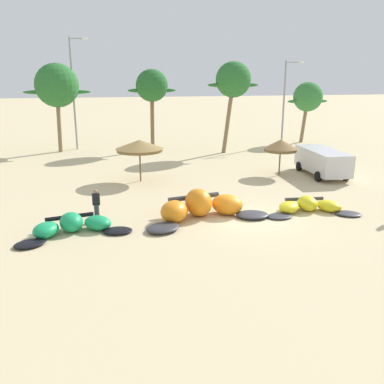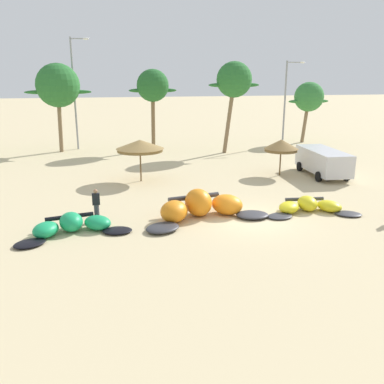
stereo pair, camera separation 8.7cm
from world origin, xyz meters
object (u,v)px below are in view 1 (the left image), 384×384
(beach_umbrella_near_van, at_px, (140,146))
(palm_left_of_gap, at_px, (152,87))
(kite_far_left, at_px, (72,226))
(person_by_umbrellas, at_px, (96,205))
(lamppost_west, at_px, (74,89))
(palm_center_right, at_px, (308,97))
(parked_van, at_px, (322,160))
(palm_center_left, at_px, (233,81))
(palm_left, at_px, (57,86))
(lamppost_west_center, at_px, (286,98))
(kite_left_of_center, at_px, (309,206))
(beach_umbrella_middle, at_px, (281,145))
(kite_left, at_px, (201,207))

(beach_umbrella_near_van, xyz_separation_m, palm_left_of_gap, (2.58, 12.13, 3.52))
(kite_far_left, height_order, person_by_umbrellas, person_by_umbrellas)
(beach_umbrella_near_van, height_order, person_by_umbrellas, beach_umbrella_near_van)
(lamppost_west, bearing_deg, palm_center_right, -2.21)
(palm_left_of_gap, bearing_deg, parked_van, -52.63)
(palm_center_left, bearing_deg, kite_far_left, -126.81)
(parked_van, xyz_separation_m, palm_left, (-18.64, 14.17, 4.90))
(person_by_umbrellas, relative_size, lamppost_west, 0.16)
(beach_umbrella_near_van, height_order, lamppost_west_center, lamppost_west_center)
(palm_center_right, xyz_separation_m, lamppost_west_center, (-2.94, -0.91, 0.02))
(kite_far_left, xyz_separation_m, palm_center_left, (13.52, 18.07, 6.13))
(palm_center_left, distance_m, lamppost_west_center, 7.72)
(kite_far_left, xyz_separation_m, palm_left_of_gap, (6.63, 21.09, 5.58))
(kite_far_left, height_order, parked_van, parked_van)
(kite_left_of_center, distance_m, palm_left, 26.23)
(lamppost_west_center, bearing_deg, palm_left_of_gap, -178.78)
(beach_umbrella_middle, relative_size, palm_left_of_gap, 0.34)
(person_by_umbrellas, bearing_deg, palm_left_of_gap, 74.37)
(palm_left, bearing_deg, kite_left, -69.34)
(palm_center_left, bearing_deg, kite_left, -113.00)
(palm_center_left, bearing_deg, lamppost_west_center, 26.15)
(palm_center_right, distance_m, lamppost_west, 23.65)
(lamppost_west_center, bearing_deg, lamppost_west, 174.97)
(kite_far_left, relative_size, lamppost_west, 0.51)
(palm_left_of_gap, relative_size, lamppost_west, 0.73)
(beach_umbrella_near_van, distance_m, beach_umbrella_middle, 9.84)
(palm_center_left, bearing_deg, palm_left, 165.77)
(kite_left, height_order, beach_umbrella_middle, beach_umbrella_middle)
(beach_umbrella_near_van, distance_m, parked_van, 12.86)
(palm_left_of_gap, height_order, palm_center_right, palm_left_of_gap)
(palm_left, bearing_deg, parked_van, -37.24)
(person_by_umbrellas, xyz_separation_m, lamppost_west, (-1.50, 21.89, 4.88))
(kite_far_left, bearing_deg, kite_left_of_center, 1.69)
(kite_left_of_center, bearing_deg, person_by_umbrellas, 174.89)
(person_by_umbrellas, relative_size, palm_left_of_gap, 0.22)
(kite_far_left, height_order, palm_center_left, palm_center_left)
(beach_umbrella_near_van, distance_m, palm_left_of_gap, 12.89)
(palm_center_left, distance_m, palm_center_right, 10.72)
(kite_left, height_order, palm_left, palm_left)
(kite_left, height_order, palm_left_of_gap, palm_left_of_gap)
(person_by_umbrellas, xyz_separation_m, lamppost_west_center, (19.18, 20.07, 3.90))
(kite_left, xyz_separation_m, lamppost_west, (-6.56, 22.48, 5.17))
(kite_left, height_order, lamppost_west_center, lamppost_west_center)
(kite_left_of_center, distance_m, palm_left_of_gap, 22.12)
(kite_left_of_center, relative_size, lamppost_west_center, 0.61)
(kite_left_of_center, distance_m, parked_van, 8.97)
(lamppost_west, bearing_deg, palm_left, -139.70)
(palm_left, bearing_deg, person_by_umbrellas, -81.87)
(palm_left, bearing_deg, lamppost_west, 40.30)
(person_by_umbrellas, bearing_deg, kite_left_of_center, -5.11)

